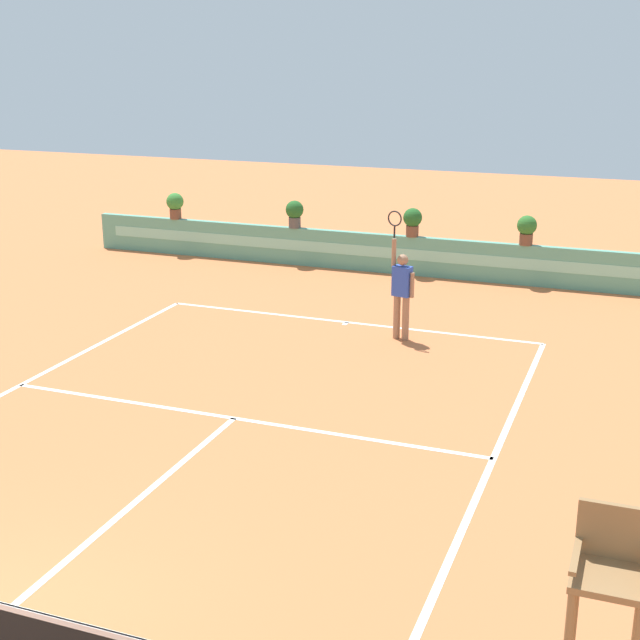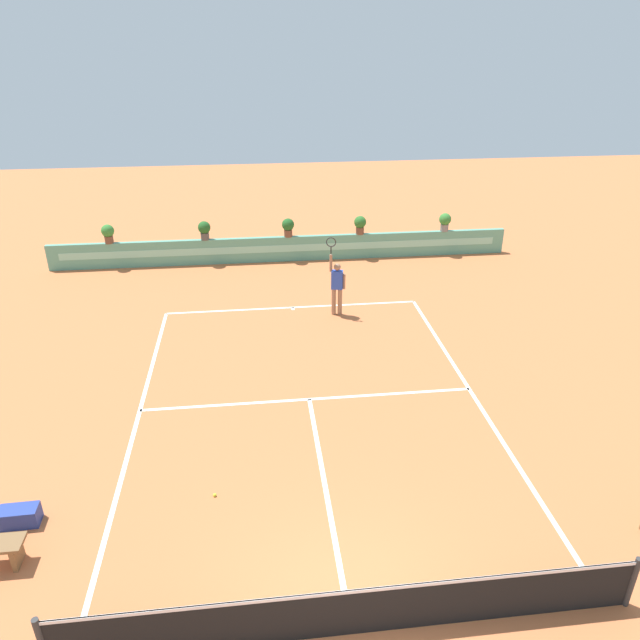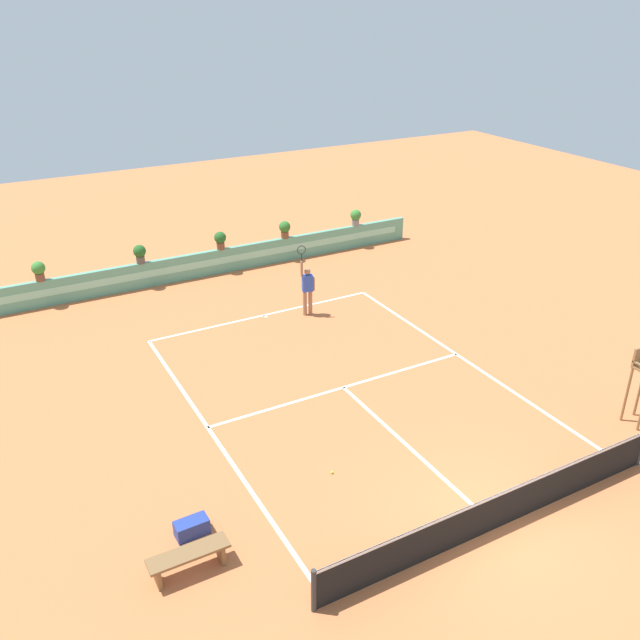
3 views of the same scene
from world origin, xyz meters
name	(u,v)px [view 2 (image 2 of 3)]	position (x,y,z in m)	size (l,w,h in m)	color
ground_plane	(311,409)	(0.00, 6.00, 0.00)	(60.00, 60.00, 0.00)	#C66B3D
court_lines	(308,392)	(0.00, 6.72, 0.00)	(8.32, 11.94, 0.01)	white
net	(353,611)	(0.00, 0.00, 0.51)	(8.92, 0.10, 1.00)	#333333
back_wall_barrier	(284,249)	(0.00, 16.39, 0.50)	(18.00, 0.21, 1.00)	#599E84
gear_bag	(20,516)	(-5.72, 2.92, 0.18)	(0.70, 0.36, 0.36)	navy
tennis_player	(337,284)	(1.37, 11.21, 1.05)	(0.61, 0.29, 2.58)	#9E7051
tennis_ball_near_baseline	(215,495)	(-2.19, 3.23, 0.03)	(0.07, 0.07, 0.07)	#CCE033
potted_plant_far_left	(108,233)	(-6.63, 16.39, 1.41)	(0.48, 0.48, 0.72)	brown
potted_plant_left	(204,229)	(-3.03, 16.39, 1.41)	(0.48, 0.48, 0.72)	#514C47
potted_plant_right	(360,224)	(3.04, 16.39, 1.41)	(0.48, 0.48, 0.72)	brown
potted_plant_centre	(288,226)	(0.19, 16.39, 1.41)	(0.48, 0.48, 0.72)	brown
potted_plant_far_right	(445,221)	(6.49, 16.39, 1.41)	(0.48, 0.48, 0.72)	gray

